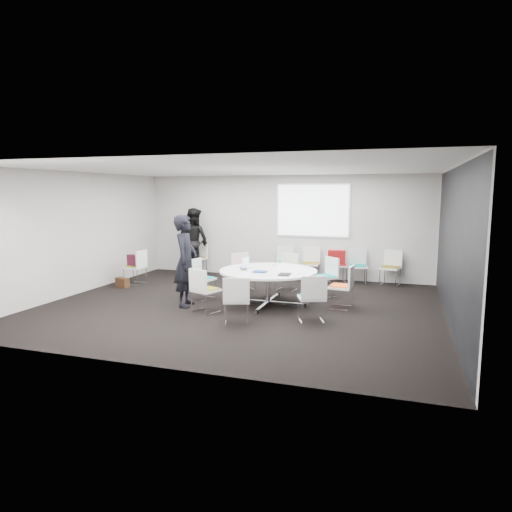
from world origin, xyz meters
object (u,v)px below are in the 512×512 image
(cup, at_px, (274,265))
(chair_back_b, at_px, (310,270))
(chair_ring_a, at_px, (341,295))
(chair_person_back, at_px, (197,264))
(chair_ring_c, at_px, (287,279))
(laptop, at_px, (246,268))
(chair_back_a, at_px, (286,269))
(chair_ring_g, at_px, (236,310))
(chair_ring_h, at_px, (312,307))
(chair_ring_f, at_px, (205,299))
(chair_back_d, at_px, (358,273))
(chair_spare_left, at_px, (136,274))
(chair_ring_b, at_px, (325,284))
(chair_back_c, at_px, (337,272))
(person_back, at_px, (194,242))
(chair_ring_e, at_px, (202,287))
(chair_ring_d, at_px, (244,279))
(maroon_bag, at_px, (135,260))
(chair_back_e, at_px, (390,274))
(person_main, at_px, (186,261))
(conference_table, at_px, (268,280))
(brown_bag, at_px, (122,282))

(cup, bearing_deg, chair_back_b, 83.05)
(chair_ring_a, xyz_separation_m, chair_person_back, (-4.50, 2.73, 0.00))
(chair_ring_c, relative_size, chair_back_b, 1.00)
(laptop, bearing_deg, chair_back_a, -28.41)
(chair_ring_a, relative_size, chair_ring_g, 1.00)
(chair_ring_h, bearing_deg, chair_back_b, 79.03)
(chair_ring_g, height_order, chair_back_a, same)
(chair_ring_f, relative_size, chair_back_b, 1.00)
(chair_ring_a, distance_m, chair_back_d, 2.70)
(chair_spare_left, relative_size, cup, 9.78)
(chair_ring_b, bearing_deg, chair_ring_g, 108.40)
(chair_back_a, relative_size, chair_person_back, 1.00)
(chair_back_c, bearing_deg, person_back, -18.11)
(chair_back_b, bearing_deg, chair_back_d, 177.22)
(chair_ring_f, relative_size, chair_person_back, 1.00)
(chair_back_b, xyz_separation_m, chair_back_c, (0.71, -0.00, 0.00))
(chair_ring_e, relative_size, chair_ring_f, 1.00)
(chair_ring_g, bearing_deg, chair_ring_c, 67.79)
(chair_ring_d, height_order, chair_ring_h, same)
(chair_back_a, distance_m, cup, 2.54)
(chair_person_back, bearing_deg, chair_ring_b, 175.85)
(chair_ring_g, bearing_deg, chair_ring_f, 126.21)
(chair_ring_c, relative_size, chair_ring_f, 1.00)
(person_back, xyz_separation_m, cup, (3.02, -2.31, -0.17))
(chair_ring_b, distance_m, chair_ring_g, 2.93)
(chair_person_back, bearing_deg, chair_back_c, -160.44)
(chair_ring_b, height_order, chair_ring_d, same)
(chair_ring_h, relative_size, person_back, 0.46)
(chair_ring_a, relative_size, chair_ring_e, 1.00)
(chair_ring_e, bearing_deg, maroon_bag, -100.66)
(chair_back_e, relative_size, maroon_bag, 2.20)
(chair_back_e, distance_m, maroon_bag, 6.50)
(chair_back_b, xyz_separation_m, maroon_bag, (-4.16, -1.89, 0.34))
(person_main, bearing_deg, chair_ring_f, -131.34)
(conference_table, height_order, brown_bag, conference_table)
(chair_back_e, relative_size, brown_bag, 2.44)
(chair_ring_b, distance_m, chair_person_back, 4.38)
(person_main, bearing_deg, maroon_bag, 44.33)
(chair_ring_f, distance_m, cup, 1.79)
(conference_table, bearing_deg, person_main, -157.50)
(person_back, xyz_separation_m, laptop, (2.52, -2.72, -0.21))
(chair_ring_h, height_order, maroon_bag, chair_ring_h)
(brown_bag, bearing_deg, chair_back_e, 20.24)
(chair_back_e, bearing_deg, person_main, 55.89)
(chair_ring_e, xyz_separation_m, laptop, (1.03, -0.04, 0.47))
(chair_back_c, bearing_deg, chair_ring_b, 68.85)
(chair_ring_h, relative_size, chair_back_c, 1.00)
(chair_person_back, distance_m, cup, 3.93)
(conference_table, relative_size, chair_back_a, 2.31)
(chair_back_a, bearing_deg, chair_back_c, 158.93)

